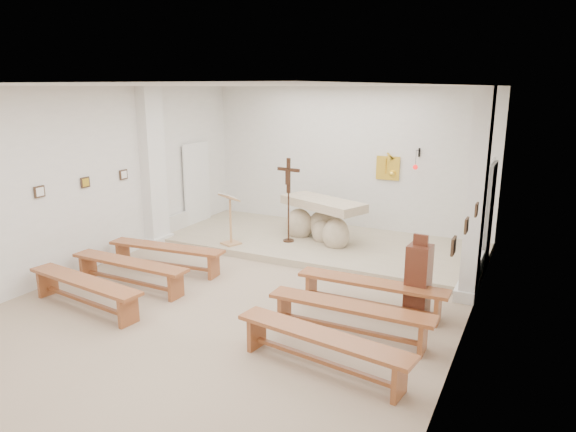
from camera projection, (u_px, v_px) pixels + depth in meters
The scene contains 29 objects.
ground at pixel (237, 304), 8.47m from camera, with size 7.00×10.00×0.00m, color tan.
wall_left at pixel (76, 182), 9.57m from camera, with size 0.02×10.00×3.50m, color white.
wall_right at pixel (466, 227), 6.52m from camera, with size 0.02×10.00×3.50m, color white.
wall_back at pixel (346, 161), 12.37m from camera, with size 7.00×0.02×3.50m, color white.
ceiling at pixel (231, 86), 7.62m from camera, with size 7.00×10.00×0.02m, color silver.
sanctuary_platform at pixel (320, 243), 11.48m from camera, with size 6.98×3.00×0.15m, color #B7AA8C.
pilaster_left at pixel (153, 168), 11.25m from camera, with size 0.26×0.55×3.50m, color white.
pilaster_right at pixel (477, 197), 8.31m from camera, with size 0.26×0.55×3.50m, color white.
gold_wall_relief at pixel (388, 168), 11.91m from camera, with size 0.55×0.04×0.55m, color yellow.
sanctuary_lamp at pixel (416, 165), 11.34m from camera, with size 0.11×0.36×0.44m.
station_frame_left_front at pixel (39, 192), 8.87m from camera, with size 0.03×0.20×0.20m, color #3C291A.
station_frame_left_mid at pixel (85, 182), 9.74m from camera, with size 0.03×0.20×0.20m, color #3C291A.
station_frame_left_rear at pixel (123, 175), 10.61m from camera, with size 0.03×0.20×0.20m, color #3C291A.
station_frame_right_front at pixel (454, 246), 5.84m from camera, with size 0.03×0.20×0.20m, color #3C291A.
station_frame_right_mid at pixel (467, 225), 6.71m from camera, with size 0.03×0.20×0.20m, color #3C291A.
station_frame_right_rear at pixel (477, 210), 7.58m from camera, with size 0.03×0.20×0.20m, color #3C291A.
radiator_left at pixel (175, 225), 12.24m from camera, with size 0.10×0.85×0.52m, color silver.
radiator_right at pixel (478, 270), 9.25m from camera, with size 0.10×0.85×0.52m, color silver.
altar at pixel (322, 223), 11.42m from camera, with size 2.12×1.45×1.02m.
lectern at pixel (230, 219), 11.04m from camera, with size 0.49×0.45×1.15m.
crucifix_stand at pixel (288, 194), 11.13m from camera, with size 0.56×0.24×1.86m.
potted_plant at pixel (325, 222), 12.10m from camera, with size 0.44×0.38×0.49m, color #265421.
donation_pedestal at pixel (418, 279), 7.97m from camera, with size 0.37×0.37×1.30m.
bench_left_front at pixel (166, 252), 9.92m from camera, with size 2.43×0.61×0.51m.
bench_right_front at pixel (371, 289), 8.12m from camera, with size 2.41×0.42×0.51m.
bench_left_second at pixel (129, 268), 9.05m from camera, with size 2.40×0.41×0.51m.
bench_right_second at pixel (350, 313), 7.25m from camera, with size 2.40×0.40×0.51m.
bench_left_third at pixel (84, 287), 8.19m from camera, with size 2.43×0.66×0.51m.
bench_right_third at pixel (322, 343), 6.39m from camera, with size 2.43×0.71×0.51m.
Camera 1 is at (4.30, -6.64, 3.48)m, focal length 32.00 mm.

